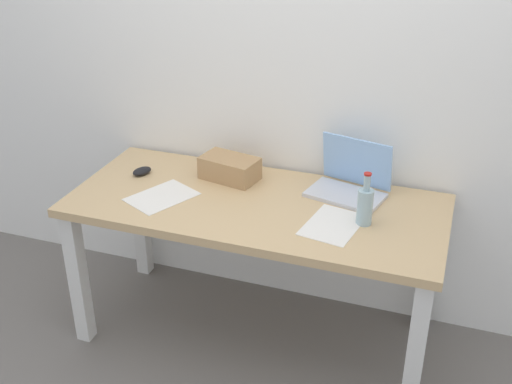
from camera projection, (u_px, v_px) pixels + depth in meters
name	position (u px, v px, depth m)	size (l,w,h in m)	color
ground_plane	(256.00, 332.00, 3.17)	(8.00, 8.00, 0.00)	slate
back_wall	(286.00, 56.00, 2.94)	(5.20, 0.08, 2.60)	white
desk	(256.00, 221.00, 2.88)	(1.69, 0.74, 0.74)	tan
laptop_right	(350.00, 182.00, 2.88)	(0.38, 0.30, 0.25)	silver
beer_bottle	(365.00, 205.00, 2.62)	(0.07, 0.07, 0.23)	#99B7C1
computer_mouse	(142.00, 171.00, 3.08)	(0.06, 0.10, 0.03)	black
cardboard_box	(230.00, 168.00, 3.02)	(0.27, 0.16, 0.11)	tan
paper_sheet_front_left	(162.00, 197.00, 2.87)	(0.21, 0.30, 0.00)	white
paper_sheet_front_right	(333.00, 225.00, 2.65)	(0.21, 0.30, 0.00)	white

